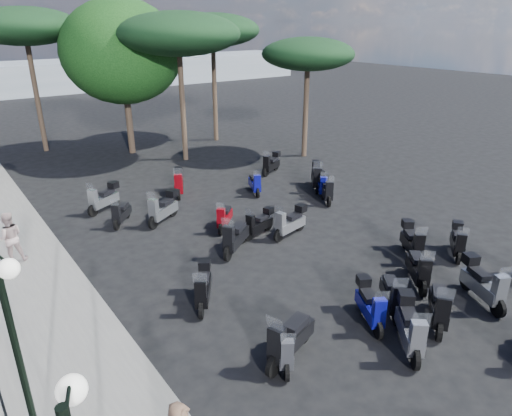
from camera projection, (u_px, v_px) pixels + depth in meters
ground at (290, 275)px, 13.59m from camera, size 120.00×120.00×0.00m
sidewalk at (33, 300)px, 12.22m from camera, size 3.00×30.00×0.15m
lamp_post_1 at (15, 345)px, 6.89m from camera, size 0.50×1.17×4.06m
pedestrian_far at (10, 237)px, 13.76m from camera, size 0.84×0.69×1.61m
scooter_1 at (289, 340)px, 10.01m from camera, size 1.80×0.86×1.49m
scooter_2 at (285, 348)px, 9.93m from camera, size 0.95×1.28×1.19m
scooter_3 at (203, 288)px, 12.01m from camera, size 1.10×1.42×1.31m
scooter_4 at (163, 209)px, 16.96m from camera, size 1.62×1.07×1.43m
scooter_5 at (121, 214)px, 16.81m from camera, size 1.08×1.20×1.21m
scooter_7 at (392, 296)px, 11.71m from camera, size 1.15×1.36×1.34m
scooter_8 at (370, 306)px, 11.26m from camera, size 0.97×1.48×1.30m
scooter_9 at (235, 238)px, 14.74m from camera, size 1.58×1.15×1.46m
scooter_10 at (259, 224)px, 15.94m from camera, size 1.46×0.61×1.18m
scooter_11 at (104, 199)px, 18.00m from camera, size 1.56×0.99×1.36m
scooter_13 at (439, 308)px, 11.15m from camera, size 1.51×1.19×1.44m
scooter_14 at (410, 328)px, 10.35m from camera, size 1.32×1.47×1.44m
scooter_15 at (290, 223)px, 15.87m from camera, size 1.66×0.62×1.33m
scooter_16 at (224, 218)px, 16.45m from camera, size 1.18×1.12×1.22m
scooter_17 at (179, 183)px, 19.65m from camera, size 1.03×1.62×1.41m
scooter_19 at (418, 270)px, 12.89m from camera, size 1.22×1.40×1.40m
scooter_20 at (483, 284)px, 12.08m from camera, size 1.00×1.69×1.44m
scooter_21 at (412, 242)px, 14.46m from camera, size 1.12×1.44×1.33m
scooter_22 at (255, 184)px, 19.84m from camera, size 0.80×1.46×1.24m
scooter_23 at (316, 177)px, 20.38m from camera, size 1.33×1.53×1.47m
scooter_26 at (458, 242)px, 14.53m from camera, size 1.35×1.09×1.26m
scooter_27 at (327, 190)px, 18.97m from camera, size 1.08×1.44×1.31m
scooter_28 at (322, 185)px, 19.67m from camera, size 1.09×1.32×1.24m
scooter_29 at (271, 164)px, 22.47m from camera, size 1.50×0.89×1.28m
broadleaf_tree at (122, 52)px, 24.14m from camera, size 6.37×6.37×8.20m
pine_0 at (178, 34)px, 22.49m from camera, size 6.18×6.18×7.51m
pine_1 at (213, 31)px, 26.56m from camera, size 5.49×5.49×7.49m
pine_2 at (24, 27)px, 24.06m from camera, size 5.68×5.68×7.75m
pine_3 at (308, 54)px, 23.54m from camera, size 4.82×4.82×6.28m
distant_hills at (4, 79)px, 46.51m from camera, size 70.00×8.00×3.00m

